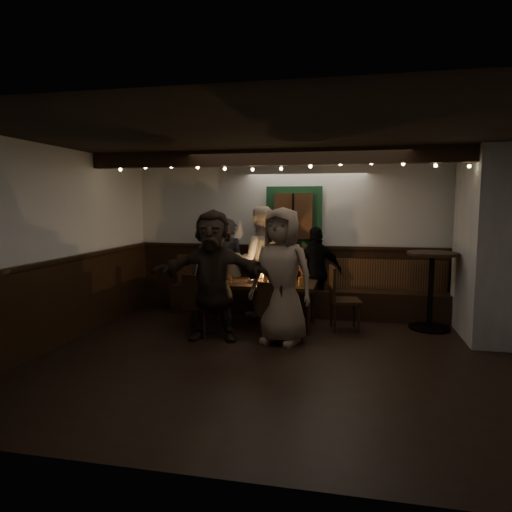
% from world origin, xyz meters
% --- Properties ---
extents(room, '(6.02, 5.01, 2.62)m').
position_xyz_m(room, '(1.07, 1.42, 1.07)').
color(room, black).
rests_on(room, ground).
extents(dining_table, '(1.89, 0.81, 0.82)m').
position_xyz_m(dining_table, '(-0.68, 1.40, 0.62)').
color(dining_table, black).
rests_on(dining_table, ground).
extents(chair_near_left, '(0.51, 0.51, 0.88)m').
position_xyz_m(chair_near_left, '(-1.32, 0.68, 0.50)').
color(chair_near_left, black).
rests_on(chair_near_left, ground).
extents(chair_near_right, '(0.47, 0.47, 0.82)m').
position_xyz_m(chair_near_right, '(-0.24, 0.63, 0.46)').
color(chair_near_right, black).
rests_on(chair_near_right, ground).
extents(chair_end, '(0.50, 0.50, 0.94)m').
position_xyz_m(chair_end, '(0.61, 1.42, 0.53)').
color(chair_end, black).
rests_on(chair_end, ground).
extents(high_top, '(0.72, 0.72, 1.16)m').
position_xyz_m(high_top, '(1.93, 1.73, 0.73)').
color(high_top, black).
rests_on(high_top, ground).
extents(person_a, '(0.94, 0.80, 1.62)m').
position_xyz_m(person_a, '(-1.52, 2.16, 0.81)').
color(person_a, black).
rests_on(person_a, ground).
extents(person_b, '(0.64, 0.47, 1.61)m').
position_xyz_m(person_b, '(-1.29, 2.18, 0.81)').
color(person_b, black).
rests_on(person_b, ground).
extents(person_c, '(1.03, 0.90, 1.82)m').
position_xyz_m(person_c, '(-0.71, 2.04, 0.91)').
color(person_c, '#C3AE97').
rests_on(person_c, ground).
extents(person_d, '(1.27, 0.94, 1.74)m').
position_xyz_m(person_d, '(-0.40, 2.13, 0.87)').
color(person_d, '#411B1A').
rests_on(person_d, ground).
extents(person_e, '(0.94, 0.68, 1.49)m').
position_xyz_m(person_e, '(0.22, 2.17, 0.74)').
color(person_e, black).
rests_on(person_e, ground).
extents(person_f, '(1.69, 0.66, 1.78)m').
position_xyz_m(person_f, '(-1.07, 0.59, 0.89)').
color(person_f, black).
rests_on(person_f, ground).
extents(person_g, '(1.01, 0.80, 1.82)m').
position_xyz_m(person_g, '(-0.13, 0.64, 0.91)').
color(person_g, '#786453').
rests_on(person_g, ground).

